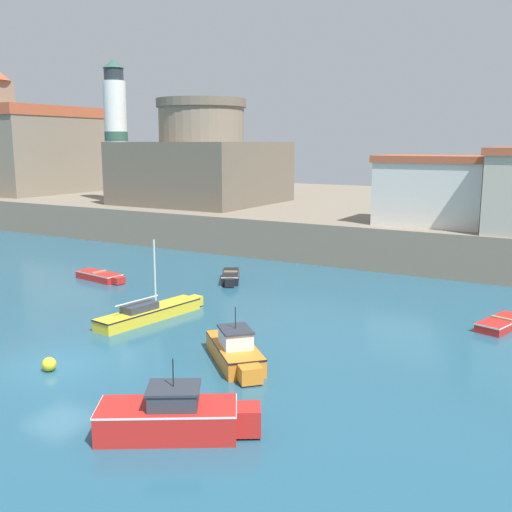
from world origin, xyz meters
name	(u,v)px	position (x,y,z in m)	size (l,w,h in m)	color
ground_plane	(57,365)	(0.00, 0.00, 0.00)	(200.00, 200.00, 0.00)	#235670
quay_seawall	(391,216)	(0.00, 43.92, 1.54)	(120.00, 40.00, 3.08)	gray
motorboat_orange_0	(235,350)	(6.16, 3.92, 0.54)	(4.38, 4.26, 2.40)	orange
motorboat_red_1	(173,416)	(7.81, -2.33, 0.62)	(4.99, 3.78, 2.51)	red
dinghy_black_2	(231,276)	(-1.98, 16.33, 0.33)	(2.51, 3.47, 0.68)	black
dinghy_red_3	(100,276)	(-9.67, 12.32, 0.28)	(4.13, 1.80, 0.59)	red
sailboat_yellow_4	(150,312)	(-0.94, 6.98, 0.39)	(2.19, 6.84, 4.12)	yellow
dinghy_red_6	(503,322)	(15.02, 14.65, 0.25)	(2.14, 3.95, 0.53)	red
mooring_buoy	(49,364)	(0.22, -0.58, 0.29)	(0.57, 0.57, 0.57)	yellow
church	(42,147)	(-40.80, 34.74, 8.51)	(13.33, 17.52, 15.23)	gray
fortress	(202,164)	(-16.00, 33.19, 6.87)	(13.62, 13.62, 10.07)	#685E4F
lighthouse	(116,134)	(-24.00, 29.75, 9.83)	(2.29, 2.29, 13.88)	silver
harbor_shed_near_wharf	(433,190)	(8.00, 28.00, 5.60)	(7.89, 5.17, 5.00)	silver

